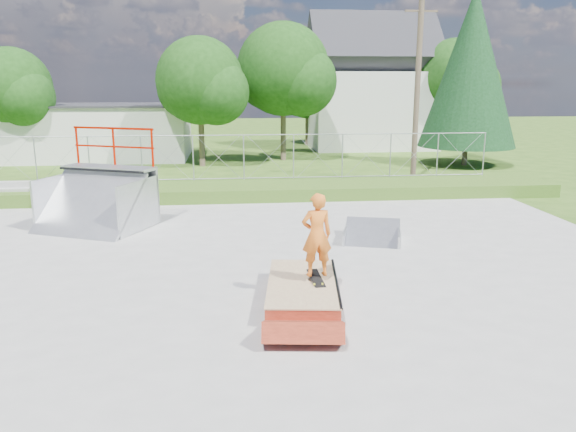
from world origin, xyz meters
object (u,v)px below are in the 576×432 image
object	(u,v)px
quarter_pipe	(92,181)
flat_bank_ramp	(372,233)
grind_box	(303,291)
skater	(317,238)

from	to	relation	value
quarter_pipe	flat_bank_ramp	world-z (taller)	quarter_pipe
grind_box	flat_bank_ramp	world-z (taller)	flat_bank_ramp
flat_bank_ramp	skater	distance (m)	4.81
skater	quarter_pipe	bearing A→B (deg)	-54.09
grind_box	skater	bearing A→B (deg)	8.72
quarter_pipe	skater	bearing A→B (deg)	-23.98
flat_bank_ramp	skater	size ratio (longest dim) A/B	0.97
grind_box	quarter_pipe	xyz separation A→B (m)	(-5.44, 6.33, 1.26)
skater	flat_bank_ramp	bearing A→B (deg)	-124.23
grind_box	quarter_pipe	size ratio (longest dim) A/B	1.01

